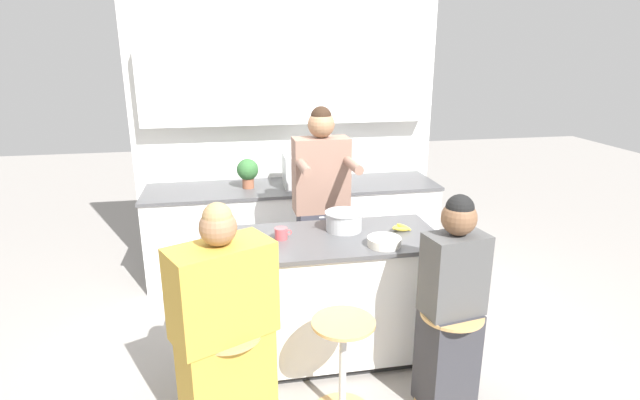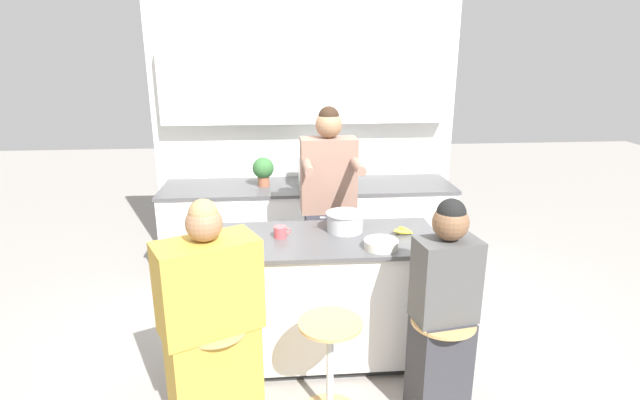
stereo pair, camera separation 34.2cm
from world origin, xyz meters
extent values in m
plane|color=gray|center=(0.00, 0.00, 0.00)|extent=(16.00, 16.00, 0.00)
cube|color=silver|center=(0.00, 1.86, 1.35)|extent=(3.03, 0.06, 2.70)
cube|color=white|center=(0.00, 1.75, 1.83)|extent=(2.79, 0.16, 0.75)
cube|color=white|center=(0.00, 1.48, 0.43)|extent=(2.79, 0.67, 0.85)
cube|color=#4C4C4F|center=(0.00, 1.48, 0.87)|extent=(2.82, 0.70, 0.03)
cube|color=black|center=(0.00, 0.00, 0.03)|extent=(1.53, 0.60, 0.06)
cube|color=white|center=(0.00, 0.00, 0.47)|extent=(1.61, 0.68, 0.83)
cube|color=#4C4C4F|center=(0.00, 0.00, 0.90)|extent=(1.65, 0.72, 0.03)
cylinder|color=#B7BABC|center=(-0.66, -0.67, 0.32)|extent=(0.04, 0.04, 0.62)
cylinder|color=tan|center=(-0.66, -0.67, 0.64)|extent=(0.38, 0.38, 0.02)
cylinder|color=#B7BABC|center=(0.00, -0.66, 0.32)|extent=(0.04, 0.04, 0.62)
cylinder|color=tan|center=(0.00, -0.66, 0.64)|extent=(0.38, 0.38, 0.02)
cylinder|color=#B7BABC|center=(0.66, -0.69, 0.32)|extent=(0.04, 0.04, 0.62)
cylinder|color=tan|center=(0.66, -0.69, 0.64)|extent=(0.38, 0.38, 0.02)
cube|color=#383842|center=(0.11, 0.62, 0.45)|extent=(0.38, 0.23, 0.90)
cube|color=#896656|center=(0.11, 0.62, 1.20)|extent=(0.44, 0.23, 0.59)
cylinder|color=#896656|center=(-0.07, 0.34, 1.33)|extent=(0.08, 0.33, 0.07)
cylinder|color=#896656|center=(0.30, 0.35, 1.33)|extent=(0.08, 0.33, 0.07)
sphere|color=#936B4C|center=(0.11, 0.62, 1.60)|extent=(0.21, 0.21, 0.21)
sphere|color=black|center=(0.11, 0.62, 1.66)|extent=(0.17, 0.17, 0.16)
cube|color=gold|center=(-0.68, -0.67, 0.33)|extent=(0.57, 0.46, 0.65)
cube|color=gold|center=(-0.68, -0.67, 0.92)|extent=(0.62, 0.49, 0.53)
sphere|color=#936B4C|center=(-0.68, -0.67, 1.28)|extent=(0.26, 0.26, 0.20)
sphere|color=#A37F51|center=(-0.68, -0.67, 1.34)|extent=(0.21, 0.21, 0.16)
cube|color=#333338|center=(0.66, -0.67, 0.33)|extent=(0.36, 0.31, 0.65)
cube|color=#4C4C4C|center=(0.66, -0.67, 0.90)|extent=(0.39, 0.27, 0.49)
sphere|color=brown|center=(0.66, -0.67, 1.25)|extent=(0.23, 0.23, 0.20)
sphere|color=black|center=(0.66, -0.67, 1.30)|extent=(0.19, 0.19, 0.16)
cylinder|color=#B7BABC|center=(0.18, 0.12, 0.98)|extent=(0.26, 0.26, 0.13)
cylinder|color=#B7BABC|center=(0.18, 0.12, 1.05)|extent=(0.27, 0.27, 0.01)
cylinder|color=#B7BABC|center=(0.03, 0.12, 1.02)|extent=(0.05, 0.01, 0.01)
cylinder|color=#B7BABC|center=(0.34, 0.12, 1.02)|extent=(0.05, 0.01, 0.01)
cylinder|color=silver|center=(0.38, -0.22, 0.94)|extent=(0.22, 0.22, 0.06)
cylinder|color=#DB4C51|center=(-0.28, 0.03, 0.95)|extent=(0.09, 0.09, 0.08)
torus|color=#DB4C51|center=(-0.22, 0.03, 0.96)|extent=(0.04, 0.01, 0.04)
ellipsoid|color=yellow|center=(0.57, 0.00, 0.94)|extent=(0.12, 0.05, 0.05)
ellipsoid|color=yellow|center=(0.54, 0.03, 0.94)|extent=(0.10, 0.12, 0.05)
ellipsoid|color=yellow|center=(0.60, 0.03, 0.94)|extent=(0.11, 0.11, 0.05)
cube|color=#B2B5B7|center=(0.18, 1.43, 1.04)|extent=(0.54, 0.33, 0.31)
cube|color=black|center=(0.13, 1.26, 1.04)|extent=(0.33, 0.01, 0.24)
cube|color=black|center=(0.37, 1.26, 1.04)|extent=(0.10, 0.01, 0.25)
cylinder|color=#93563D|center=(-0.43, 1.48, 0.93)|extent=(0.11, 0.11, 0.09)
sphere|color=#336633|center=(-0.43, 1.48, 1.06)|extent=(0.20, 0.20, 0.20)
camera|label=1|loc=(-0.60, -3.14, 2.18)|focal=28.00mm
camera|label=2|loc=(-0.26, -3.19, 2.18)|focal=28.00mm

